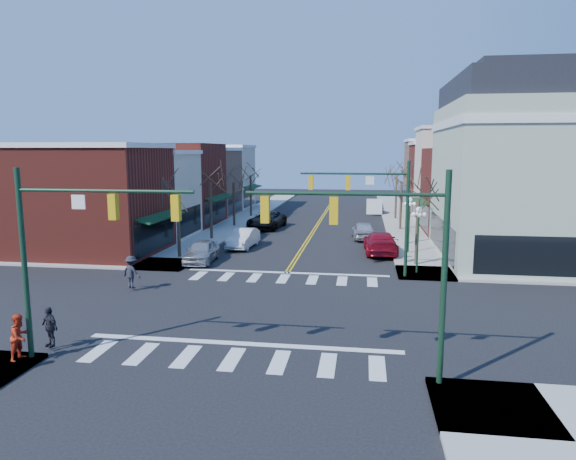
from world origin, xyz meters
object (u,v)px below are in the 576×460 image
at_px(lamppost_corner, 418,229).
at_px(car_right_mid, 363,230).
at_px(car_left_mid, 243,238).
at_px(car_right_far, 377,208).
at_px(victorian_corner, 532,167).
at_px(lamppost_midblock, 409,216).
at_px(car_left_near, 202,251).
at_px(car_left_far, 267,220).
at_px(pedestrian_dark_b, 131,272).
at_px(pedestrian_dark_a, 50,327).
at_px(car_right_near, 380,243).
at_px(pedestrian_red_b, 20,337).

relative_size(lamppost_corner, car_right_mid, 0.93).
xyz_separation_m(car_left_mid, car_right_far, (11.20, 24.51, -0.10)).
distance_m(victorian_corner, lamppost_midblock, 9.10).
height_order(car_left_near, car_left_far, car_left_far).
bearing_deg(pedestrian_dark_b, pedestrian_dark_a, 113.45).
distance_m(lamppost_midblock, car_left_mid, 13.21).
bearing_deg(car_left_mid, car_right_mid, 33.52).
xyz_separation_m(car_left_near, car_right_near, (12.51, 5.00, 0.06)).
xyz_separation_m(car_left_near, car_right_mid, (11.20, 11.34, 0.00)).
xyz_separation_m(car_left_near, pedestrian_dark_b, (-1.59, -7.67, 0.28)).
bearing_deg(victorian_corner, lamppost_midblock, 176.55).
height_order(lamppost_midblock, car_right_mid, lamppost_midblock).
bearing_deg(pedestrian_red_b, car_left_near, 2.45).
distance_m(car_right_far, pedestrian_dark_b, 40.64).
bearing_deg(pedestrian_dark_a, car_right_near, 83.46).
bearing_deg(car_right_near, pedestrian_dark_b, 39.14).
height_order(lamppost_midblock, pedestrian_dark_b, lamppost_midblock).
bearing_deg(lamppost_corner, victorian_corner, 35.86).
bearing_deg(car_right_near, lamppost_midblock, 177.21).
distance_m(car_left_mid, car_right_far, 26.95).
height_order(car_left_near, car_left_mid, car_left_near).
distance_m(car_left_far, pedestrian_red_b, 34.12).
bearing_deg(lamppost_corner, car_right_mid, 104.83).
xyz_separation_m(lamppost_corner, car_right_mid, (-3.40, 12.84, -2.17)).
distance_m(lamppost_corner, car_right_mid, 13.46).
distance_m(car_left_near, car_left_mid, 6.05).
height_order(victorian_corner, lamppost_midblock, victorian_corner).
bearing_deg(car_right_far, car_right_near, 86.23).
relative_size(lamppost_corner, pedestrian_dark_a, 2.69).
distance_m(car_left_near, pedestrian_dark_b, 7.83).
relative_size(car_left_mid, pedestrian_dark_a, 2.91).
bearing_deg(car_left_mid, car_left_far, 93.92).
xyz_separation_m(victorian_corner, pedestrian_red_b, (-24.12, -22.16, -5.64)).
height_order(lamppost_midblock, car_left_mid, lamppost_midblock).
bearing_deg(car_left_near, car_right_near, 18.41).
relative_size(car_left_mid, pedestrian_dark_b, 2.55).
bearing_deg(car_right_far, lamppost_corner, 90.11).
distance_m(lamppost_corner, car_left_near, 14.84).
bearing_deg(lamppost_corner, car_left_mid, 150.58).
distance_m(lamppost_midblock, car_left_near, 15.58).
relative_size(car_left_far, pedestrian_dark_a, 3.85).
bearing_deg(victorian_corner, car_right_mid, 149.69).
bearing_deg(lamppost_midblock, car_left_mid, 176.34).
xyz_separation_m(lamppost_corner, car_left_mid, (-13.00, 7.33, -2.19)).
relative_size(lamppost_corner, car_left_near, 0.94).
bearing_deg(pedestrian_dark_a, lamppost_corner, 69.37).
bearing_deg(lamppost_corner, lamppost_midblock, 90.00).
distance_m(car_right_far, pedestrian_red_b, 50.01).
distance_m(car_left_far, car_right_near, 15.77).
distance_m(lamppost_corner, pedestrian_red_b, 22.70).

